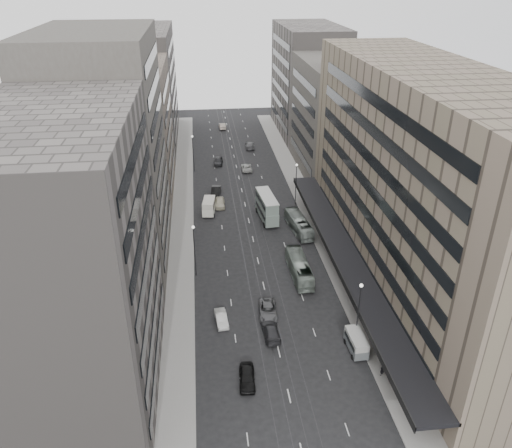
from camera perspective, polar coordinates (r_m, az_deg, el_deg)
name	(u,v)px	position (r m, az deg, el deg)	size (l,w,h in m)	color
ground	(272,320)	(66.36, 1.81, -10.95)	(220.00, 220.00, 0.00)	black
sidewalk_right	(304,198)	(100.01, 5.53, 2.98)	(4.00, 125.00, 0.15)	gray
sidewalk_left	(183,204)	(98.05, -8.34, 2.30)	(4.00, 125.00, 0.15)	gray
department_store	(421,184)	(71.37, 18.38, 4.40)	(19.20, 60.00, 30.00)	#766756
building_right_mid	(336,118)	(111.48, 9.16, 11.86)	(15.00, 28.00, 24.00)	#4A4540
building_right_far	(308,81)	(139.37, 5.95, 15.98)	(15.00, 32.00, 28.00)	slate
building_left_a	(69,265)	(52.45, -20.57, -4.45)	(15.00, 28.00, 30.00)	slate
building_left_b	(107,155)	(75.68, -16.66, 7.61)	(15.00, 26.00, 34.00)	#4A4540
building_left_c	(131,131)	(102.46, -14.15, 10.31)	(15.00, 28.00, 25.00)	#796A5E
building_left_d	(144,87)	(133.93, -12.72, 15.02)	(15.00, 38.00, 28.00)	slate
lamp_right_near	(359,306)	(61.35, 11.68, -9.13)	(0.44, 0.44, 8.32)	#262628
lamp_right_far	(296,179)	(95.30, 4.61, 5.12)	(0.44, 0.44, 8.32)	#262628
lamp_left_near	(194,245)	(72.94, -7.07, -2.37)	(0.44, 0.44, 8.32)	#262628
lamp_left_far	(193,149)	(112.37, -7.22, 8.49)	(0.44, 0.44, 8.32)	#262628
bus_near	(299,268)	(74.44, 4.97, -4.99)	(2.38, 10.17, 2.83)	gray
bus_far	(299,224)	(86.75, 4.91, -0.02)	(2.33, 9.96, 2.78)	gray
double_decker	(267,207)	(90.13, 1.25, 2.01)	(3.37, 8.86, 4.74)	gray
vw_microbus	(356,342)	(62.24, 11.41, -13.11)	(2.07, 4.29, 2.29)	#5A6062
panel_van	(209,206)	(92.96, -5.40, 2.06)	(2.75, 4.81, 2.88)	white
sedan_0	(247,377)	(57.63, -1.03, -17.11)	(1.76, 4.38, 1.49)	black
sedan_1	(221,318)	(65.73, -3.99, -10.71)	(1.40, 4.02, 1.32)	silver
sedan_2	(268,310)	(66.84, 1.39, -9.85)	(2.33, 5.05, 1.40)	#5C5C5E
sedan_3	(271,331)	(63.58, 1.71, -12.13)	(1.93, 4.75, 1.38)	#29282B
sedan_4	(220,203)	(96.07, -4.14, 2.45)	(1.84, 4.58, 1.56)	beige
sedan_5	(216,192)	(100.85, -4.60, 3.72)	(1.79, 5.13, 1.69)	black
sedan_6	(246,167)	(113.54, -1.09, 6.48)	(2.28, 4.95, 1.38)	#B4B4B0
sedan_7	(250,145)	(128.24, -0.71, 9.01)	(2.21, 5.43, 1.57)	#5C5C5F
sedan_8	(218,161)	(117.45, -4.33, 7.20)	(1.96, 4.86, 1.66)	#29292C
sedan_9	(222,126)	(144.84, -3.87, 11.12)	(1.68, 4.83, 1.59)	#B7A798
pedestrian	(382,369)	(59.87, 14.22, -15.78)	(0.61, 0.40, 1.67)	black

